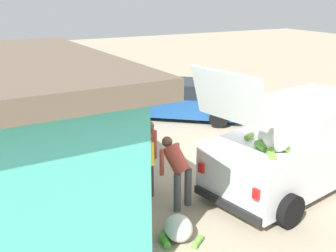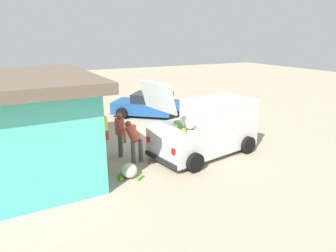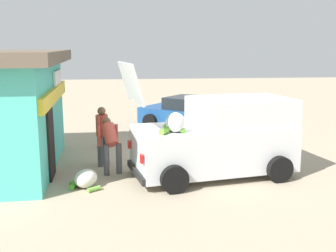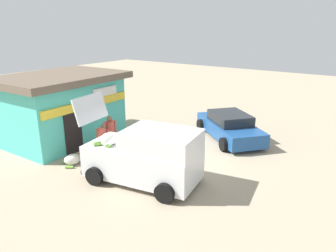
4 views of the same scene
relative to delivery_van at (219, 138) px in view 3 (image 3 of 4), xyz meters
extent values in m
plane|color=tan|center=(1.49, 0.25, -0.99)|extent=(60.00, 60.00, 0.00)
cube|color=yellow|center=(1.16, 4.29, 1.03)|extent=(4.80, 0.31, 0.36)
cube|color=black|center=(0.25, 4.28, 0.01)|extent=(0.90, 0.09, 2.00)
cube|color=white|center=(2.27, 4.35, 1.32)|extent=(1.50, 0.12, 0.60)
cube|color=silver|center=(-0.02, 0.16, -0.25)|extent=(2.54, 4.28, 1.12)
cube|color=silver|center=(0.11, -0.59, 0.66)|extent=(2.20, 2.76, 0.70)
cube|color=black|center=(0.33, -1.76, 0.62)|extent=(1.56, 0.36, 0.53)
cube|color=silver|center=(-0.41, 2.26, 1.47)|extent=(1.70, 0.62, 0.95)
ellipsoid|color=silver|center=(-0.35, 1.16, 0.51)|extent=(0.49, 0.41, 0.41)
ellipsoid|color=silver|center=(-0.62, 1.21, 0.54)|extent=(0.56, 0.47, 0.47)
cylinder|color=#6EB237|center=(-0.68, 1.10, 0.37)|extent=(0.31, 0.21, 0.12)
cylinder|color=#6EA73B|center=(0.15, 1.23, 0.37)|extent=(0.23, 0.30, 0.12)
cylinder|color=#71B53A|center=(-0.83, 1.51, 0.38)|extent=(0.32, 0.28, 0.14)
cylinder|color=#59A336|center=(-0.44, 1.41, 0.39)|extent=(0.30, 0.17, 0.15)
cube|color=black|center=(-0.39, 2.17, -0.73)|extent=(1.74, 0.40, 0.16)
cube|color=red|center=(-1.10, 2.05, -0.19)|extent=(0.15, 0.08, 0.20)
cube|color=red|center=(0.32, 2.31, -0.19)|extent=(0.15, 0.08, 0.20)
cylinder|color=black|center=(-0.76, -1.36, -0.66)|extent=(0.34, 0.69, 0.66)
cylinder|color=black|center=(1.20, -1.00, -0.66)|extent=(0.34, 0.69, 0.66)
cylinder|color=black|center=(-1.25, 1.32, -0.66)|extent=(0.34, 0.69, 0.66)
cylinder|color=black|center=(0.71, 1.68, -0.66)|extent=(0.34, 0.69, 0.66)
cube|color=#1E4C8C|center=(5.96, -0.38, -0.49)|extent=(4.15, 4.51, 0.65)
cube|color=#1E2328|center=(5.96, -0.38, 0.07)|extent=(2.54, 2.62, 0.47)
cylinder|color=black|center=(4.27, -0.92, -0.68)|extent=(0.56, 0.62, 0.62)
cylinder|color=black|center=(5.76, -2.14, -0.68)|extent=(0.56, 0.62, 0.62)
cylinder|color=black|center=(6.15, 1.38, -0.68)|extent=(0.56, 0.62, 0.62)
cylinder|color=black|center=(7.64, 0.16, -0.68)|extent=(0.56, 0.62, 0.62)
cylinder|color=#4C4C51|center=(1.40, 2.98, -0.57)|extent=(0.15, 0.15, 0.84)
cylinder|color=#4C4C51|center=(1.08, 3.11, -0.57)|extent=(0.15, 0.15, 0.84)
cylinder|color=#CC4C3F|center=(1.24, 3.04, 0.15)|extent=(0.44, 0.44, 0.59)
sphere|color=brown|center=(1.24, 3.04, 0.55)|extent=(0.23, 0.23, 0.23)
cylinder|color=#CC4C3F|center=(1.46, 2.96, 0.16)|extent=(0.09, 0.09, 0.56)
cylinder|color=#CC4C3F|center=(1.02, 3.13, 0.16)|extent=(0.09, 0.09, 0.56)
cylinder|color=#4C4C51|center=(0.25, 2.91, -0.58)|extent=(0.15, 0.15, 0.81)
cylinder|color=#4C4C51|center=(0.37, 2.59, -0.58)|extent=(0.15, 0.15, 0.81)
cylinder|color=#CC4C3F|center=(0.48, 2.81, 0.05)|extent=(0.70, 0.53, 0.66)
sphere|color=brown|center=(0.71, 2.89, 0.36)|extent=(0.22, 0.22, 0.22)
cylinder|color=#CC4C3F|center=(0.56, 3.09, 0.00)|extent=(0.09, 0.09, 0.55)
cylinder|color=#CC4C3F|center=(0.73, 2.64, 0.00)|extent=(0.09, 0.09, 0.55)
ellipsoid|color=silver|center=(-0.61, 3.36, -0.77)|extent=(0.79, 0.69, 0.43)
cylinder|color=#70B142|center=(-0.93, 3.16, -0.93)|extent=(0.28, 0.32, 0.11)
cylinder|color=green|center=(-0.67, 3.66, -0.93)|extent=(0.31, 0.18, 0.13)
cylinder|color=#528D2E|center=(-0.52, 3.61, -0.91)|extent=(0.31, 0.31, 0.15)
cylinder|color=#BF3F33|center=(3.33, 3.08, -0.80)|extent=(0.33, 0.33, 0.38)
camera|label=1|loc=(-6.12, 6.52, 3.26)|focal=43.46mm
camera|label=2|loc=(-8.83, 6.14, 3.31)|focal=31.64mm
camera|label=3|loc=(-10.16, 2.45, 2.34)|focal=44.07mm
camera|label=4|loc=(-7.88, -6.65, 4.36)|focal=33.94mm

